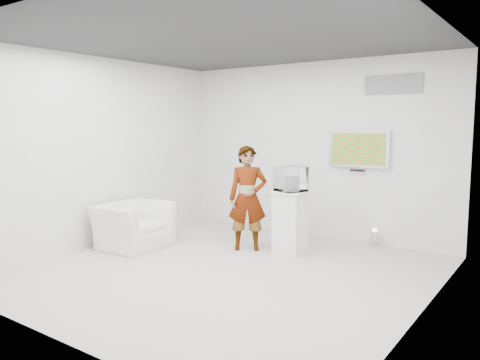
{
  "coord_description": "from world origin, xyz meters",
  "views": [
    {
      "loc": [
        3.65,
        -4.83,
        1.93
      ],
      "look_at": [
        -0.2,
        0.6,
        1.15
      ],
      "focal_mm": 35.0,
      "sensor_mm": 36.0,
      "label": 1
    }
  ],
  "objects": [
    {
      "name": "wii_remote",
      "position": [
        -0.25,
        1.32,
        1.46
      ],
      "size": [
        0.09,
        0.12,
        0.03
      ],
      "primitive_type": "cube",
      "rotation": [
        0.0,
        0.0,
        0.52
      ],
      "color": "white",
      "rests_on": "person"
    },
    {
      "name": "pedestal",
      "position": [
        0.26,
        1.28,
        0.47
      ],
      "size": [
        0.46,
        0.46,
        0.94
      ],
      "primitive_type": "cube",
      "rotation": [
        0.0,
        0.0,
        -0.0
      ],
      "color": "white",
      "rests_on": "room"
    },
    {
      "name": "console",
      "position": [
        0.26,
        1.28,
        1.06
      ],
      "size": [
        0.1,
        0.18,
        0.24
      ],
      "primitive_type": "cube",
      "rotation": [
        0.0,
        0.0,
        -0.31
      ],
      "color": "white",
      "rests_on": "pedestal"
    },
    {
      "name": "armchair",
      "position": [
        -1.95,
        0.13,
        0.35
      ],
      "size": [
        1.0,
        1.13,
        0.7
      ],
      "primitive_type": "imported",
      "rotation": [
        0.0,
        0.0,
        1.63
      ],
      "color": "white",
      "rests_on": "room"
    },
    {
      "name": "logo_decal",
      "position": [
        1.35,
        2.49,
        2.55
      ],
      "size": [
        0.9,
        0.02,
        0.3
      ],
      "primitive_type": "cube",
      "color": "gray",
      "rests_on": "room"
    },
    {
      "name": "person",
      "position": [
        -0.38,
        1.05,
        0.81
      ],
      "size": [
        0.71,
        0.65,
        1.62
      ],
      "primitive_type": "imported",
      "rotation": [
        0.0,
        0.0,
        0.6
      ],
      "color": "white",
      "rests_on": "room"
    },
    {
      "name": "tv",
      "position": [
        0.85,
        2.45,
        1.55
      ],
      "size": [
        1.0,
        0.08,
        0.6
      ],
      "primitive_type": "cube",
      "color": "silver",
      "rests_on": "room"
    },
    {
      "name": "room",
      "position": [
        0.0,
        0.0,
        1.5
      ],
      "size": [
        5.01,
        5.01,
        3.0
      ],
      "color": "beige",
      "rests_on": "ground"
    },
    {
      "name": "floor_uplight",
      "position": [
        1.19,
        2.34,
        0.14
      ],
      "size": [
        0.22,
        0.22,
        0.29
      ],
      "primitive_type": "cylinder",
      "rotation": [
        0.0,
        0.0,
        -0.24
      ],
      "color": "silver",
      "rests_on": "room"
    },
    {
      "name": "vitrine",
      "position": [
        0.26,
        1.28,
        1.13
      ],
      "size": [
        0.48,
        0.48,
        0.37
      ],
      "primitive_type": "cube",
      "rotation": [
        0.0,
        0.0,
        -0.34
      ],
      "color": "white",
      "rests_on": "pedestal"
    }
  ]
}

